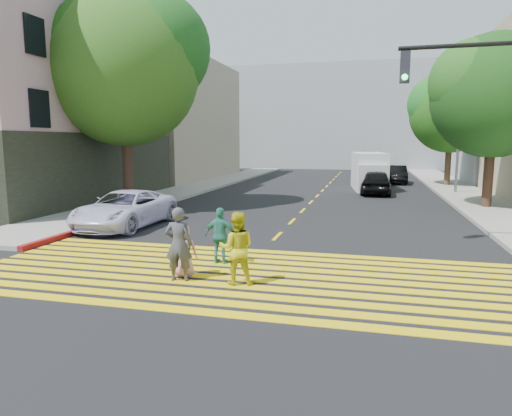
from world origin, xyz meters
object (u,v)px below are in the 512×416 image
at_px(tree_right_near, 496,89).
at_px(dark_car_parked, 396,174).
at_px(tree_right_far, 452,108).
at_px(white_sedan, 125,209).
at_px(pedestrian_woman, 237,248).
at_px(pedestrian_man, 179,244).
at_px(dark_car_near, 376,182).
at_px(pedestrian_child, 184,251).
at_px(traffic_signal, 510,111).
at_px(pedestrian_extra, 221,236).
at_px(white_van, 369,172).
at_px(tree_left, 126,62).
at_px(silver_car, 371,171).

relative_size(tree_right_near, dark_car_parked, 2.00).
distance_m(tree_right_far, white_sedan, 24.58).
xyz_separation_m(pedestrian_woman, white_sedan, (-6.06, 5.67, -0.15)).
bearing_deg(pedestrian_woman, dark_car_parked, -113.62).
relative_size(pedestrian_man, dark_car_near, 0.39).
bearing_deg(tree_right_near, pedestrian_child, -125.43).
height_order(pedestrian_woman, dark_car_near, pedestrian_woman).
distance_m(tree_right_far, traffic_signal, 20.78).
distance_m(pedestrian_extra, traffic_signal, 8.59).
xyz_separation_m(dark_car_parked, white_van, (-2.03, -5.26, 0.48)).
xyz_separation_m(pedestrian_woman, dark_car_near, (3.21, 19.18, -0.08)).
bearing_deg(traffic_signal, pedestrian_extra, -157.80).
relative_size(tree_right_near, tree_right_far, 1.01).
distance_m(tree_left, white_sedan, 8.18).
bearing_deg(silver_car, white_van, 83.43).
bearing_deg(pedestrian_woman, pedestrian_extra, -73.56).
height_order(pedestrian_child, traffic_signal, traffic_signal).
bearing_deg(white_sedan, traffic_signal, -4.51).
xyz_separation_m(tree_left, tree_right_near, (16.79, 3.45, -1.30)).
bearing_deg(tree_right_near, dark_car_parked, 104.87).
xyz_separation_m(tree_right_far, pedestrian_woman, (-8.23, -25.08, -4.68)).
height_order(pedestrian_woman, white_sedan, pedestrian_woman).
bearing_deg(pedestrian_extra, pedestrian_man, 77.16).
distance_m(dark_car_near, dark_car_parked, 8.06).
distance_m(pedestrian_woman, pedestrian_extra, 1.82).
relative_size(tree_right_far, silver_car, 1.74).
xyz_separation_m(tree_right_near, pedestrian_child, (-9.70, -13.63, -4.96)).
xyz_separation_m(tree_right_far, silver_car, (-5.35, 6.24, -4.83)).
relative_size(tree_right_near, traffic_signal, 1.32).
bearing_deg(pedestrian_woman, tree_right_far, -121.71).
xyz_separation_m(tree_left, pedestrian_extra, (7.57, -8.86, -6.13)).
bearing_deg(white_van, silver_car, 82.62).
bearing_deg(tree_right_far, white_sedan, -126.38).
bearing_deg(dark_car_near, white_sedan, 56.28).
bearing_deg(white_sedan, tree_right_far, 54.80).
height_order(tree_right_far, pedestrian_woman, tree_right_far).
distance_m(white_van, traffic_signal, 18.02).
xyz_separation_m(tree_right_far, traffic_signal, (-1.73, -20.66, -1.48)).
bearing_deg(traffic_signal, pedestrian_man, -149.00).
height_order(tree_right_near, silver_car, tree_right_near).
bearing_deg(tree_left, tree_right_near, 11.62).
bearing_deg(dark_car_near, white_van, -80.19).
height_order(pedestrian_woman, silver_car, pedestrian_woman).
distance_m(pedestrian_extra, dark_car_parked, 26.14).
bearing_deg(pedestrian_extra, dark_car_parked, -100.10).
distance_m(tree_right_far, pedestrian_man, 27.34).
height_order(pedestrian_child, white_sedan, white_sedan).
relative_size(pedestrian_woman, dark_car_parked, 0.40).
height_order(tree_right_near, dark_car_parked, tree_right_near).
distance_m(pedestrian_woman, white_van, 22.00).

